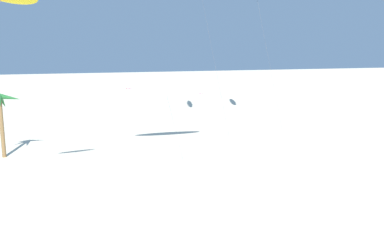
{
  "coord_description": "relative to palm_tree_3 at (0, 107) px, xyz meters",
  "views": [
    {
      "loc": [
        -3.23,
        -1.98,
        11.89
      ],
      "look_at": [
        1.53,
        17.93,
        7.95
      ],
      "focal_mm": 39.85,
      "sensor_mm": 36.0,
      "label": 1
    }
  ],
  "objects": [
    {
      "name": "palm_tree_3",
      "position": [
        0.0,
        0.0,
        0.0
      ],
      "size": [
        3.55,
        3.64,
        6.53
      ],
      "color": "brown",
      "rests_on": "ground"
    },
    {
      "name": "flying_kite_3",
      "position": [
        16.72,
        -0.01,
        1.08
      ],
      "size": [
        8.85,
        6.5,
        7.18
      ],
      "color": "white",
      "rests_on": "ground"
    }
  ]
}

